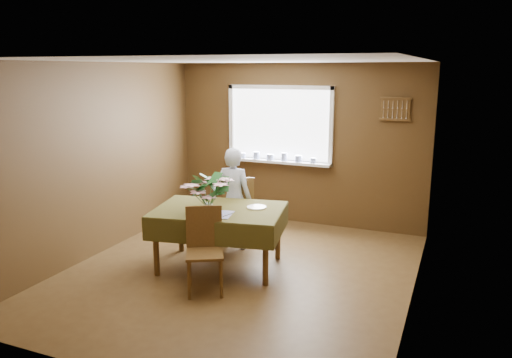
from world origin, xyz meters
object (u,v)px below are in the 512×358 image
at_px(seated_woman, 234,198).
at_px(dining_table, 219,216).
at_px(flower_bouquet, 208,190).
at_px(chair_far, 239,208).
at_px(chair_near, 204,245).

bearing_deg(seated_woman, dining_table, 99.69).
height_order(dining_table, flower_bouquet, flower_bouquet).
bearing_deg(chair_far, flower_bouquet, 73.39).
bearing_deg(chair_near, dining_table, 73.38).
bearing_deg(chair_near, flower_bouquet, 82.22).
relative_size(seated_woman, flower_bouquet, 2.73).
bearing_deg(chair_near, chair_far, 70.91).
xyz_separation_m(dining_table, flower_bouquet, (-0.01, -0.24, 0.38)).
xyz_separation_m(chair_far, seated_woman, (-0.02, -0.12, 0.16)).
bearing_deg(flower_bouquet, chair_far, 95.24).
height_order(seated_woman, flower_bouquet, seated_woman).
distance_m(dining_table, chair_far, 0.84).
bearing_deg(seated_woman, chair_far, -98.74).
relative_size(chair_far, seated_woman, 0.71).
xyz_separation_m(chair_far, chair_near, (0.25, -1.46, -0.02)).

